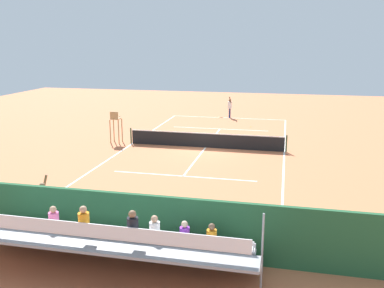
{
  "coord_description": "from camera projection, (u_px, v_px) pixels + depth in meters",
  "views": [
    {
      "loc": [
        -4.89,
        25.79,
        6.72
      ],
      "look_at": [
        0.0,
        4.0,
        1.2
      ],
      "focal_mm": 39.12,
      "sensor_mm": 36.0,
      "label": 1
    }
  ],
  "objects": [
    {
      "name": "ground_plane",
      "position": [
        205.0,
        148.0,
        27.08
      ],
      "size": [
        60.0,
        60.0,
        0.0
      ],
      "primitive_type": "plane",
      "color": "#CC7047"
    },
    {
      "name": "court_line_markings",
      "position": [
        206.0,
        147.0,
        27.11
      ],
      "size": [
        10.1,
        22.2,
        0.01
      ],
      "color": "white",
      "rests_on": "ground"
    },
    {
      "name": "tennis_net",
      "position": [
        206.0,
        140.0,
        26.96
      ],
      "size": [
        10.3,
        0.1,
        1.07
      ],
      "color": "black",
      "rests_on": "ground"
    },
    {
      "name": "backdrop_wall",
      "position": [
        125.0,
        222.0,
        13.58
      ],
      "size": [
        18.0,
        0.16,
        2.0
      ],
      "primitive_type": "cube",
      "color": "#235633",
      "rests_on": "ground"
    },
    {
      "name": "bleacher_stand",
      "position": [
        111.0,
        243.0,
        12.29
      ],
      "size": [
        9.06,
        2.4,
        2.48
      ],
      "color": "gray",
      "rests_on": "ground"
    },
    {
      "name": "umpire_chair",
      "position": [
        116.0,
        123.0,
        28.15
      ],
      "size": [
        0.67,
        0.67,
        2.14
      ],
      "color": "#A88456",
      "rests_on": "ground"
    },
    {
      "name": "courtside_bench",
      "position": [
        186.0,
        230.0,
        13.98
      ],
      "size": [
        1.8,
        0.4,
        0.93
      ],
      "color": "#234C2D",
      "rests_on": "ground"
    },
    {
      "name": "equipment_bag",
      "position": [
        134.0,
        237.0,
        14.33
      ],
      "size": [
        0.9,
        0.36,
        0.36
      ],
      "primitive_type": "cube",
      "color": "#334C8C",
      "rests_on": "ground"
    },
    {
      "name": "tennis_player",
      "position": [
        230.0,
        107.0,
        37.34
      ],
      "size": [
        0.44,
        0.56,
        1.93
      ],
      "color": "navy",
      "rests_on": "ground"
    },
    {
      "name": "tennis_racket",
      "position": [
        219.0,
        117.0,
        37.67
      ],
      "size": [
        0.58,
        0.36,
        0.03
      ],
      "color": "black",
      "rests_on": "ground"
    },
    {
      "name": "tennis_ball_near",
      "position": [
        238.0,
        119.0,
        36.79
      ],
      "size": [
        0.07,
        0.07,
        0.07
      ],
      "primitive_type": "sphere",
      "color": "#CCDB33",
      "rests_on": "ground"
    },
    {
      "name": "tennis_ball_far",
      "position": [
        251.0,
        127.0,
        33.46
      ],
      "size": [
        0.07,
        0.07,
        0.07
      ],
      "primitive_type": "sphere",
      "color": "#CCDB33",
      "rests_on": "ground"
    },
    {
      "name": "line_judge",
      "position": [
        43.0,
        199.0,
        15.46
      ],
      "size": [
        0.38,
        0.54,
        1.93
      ],
      "color": "#232328",
      "rests_on": "ground"
    }
  ]
}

